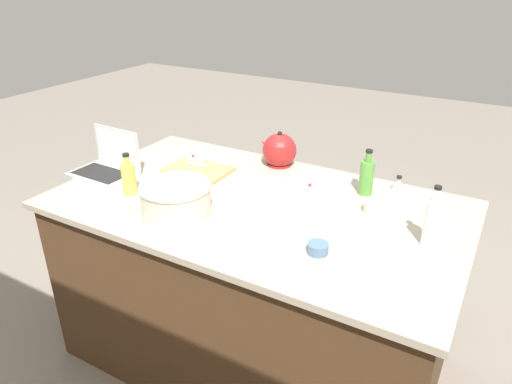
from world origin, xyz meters
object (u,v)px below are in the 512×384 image
laptop (108,165)px  butter_stick_left (195,162)px  kettle (279,151)px  bottle_olive (367,176)px  kitchen_timer (398,184)px  bottle_oil (129,178)px  bottle_vinegar (432,222)px  ramekin_medium (318,248)px  cutting_board (199,170)px  ramekin_small (374,207)px  butter_stick_right (198,167)px  mixing_bowl_large (176,198)px

laptop → butter_stick_left: (-0.35, -0.27, -0.01)m
kettle → butter_stick_left: bearing=36.6°
bottle_olive → kitchen_timer: bearing=-141.0°
laptop → bottle_oil: 0.29m
bottle_vinegar → ramekin_medium: bottle_vinegar is taller
cutting_board → ramekin_small: ramekin_small is taller
laptop → cutting_board: laptop is taller
butter_stick_left → ramekin_medium: bearing=153.9°
bottle_olive → ramekin_medium: (-0.01, 0.57, -0.07)m
bottle_vinegar → bottle_olive: bearing=-42.0°
ramekin_small → kitchen_timer: (-0.03, -0.26, 0.01)m
butter_stick_left → ramekin_small: 0.95m
laptop → cutting_board: size_ratio=0.98×
ramekin_medium → ramekin_small: bearing=-101.6°
butter_stick_right → kitchen_timer: size_ratio=1.43×
bottle_vinegar → butter_stick_left: (1.21, -0.16, -0.06)m
butter_stick_left → mixing_bowl_large: bearing=116.9°
mixing_bowl_large → bottle_olive: bottle_olive is taller
bottle_olive → butter_stick_left: bearing=9.8°
bottle_olive → kitchen_timer: 0.17m
kettle → cutting_board: kettle is taller
kettle → kitchen_timer: bearing=178.9°
mixing_bowl_large → butter_stick_left: size_ratio=2.78×
bottle_olive → kettle: bottle_olive is taller
bottle_oil → laptop: bearing=-24.6°
bottle_olive → butter_stick_right: size_ratio=1.96×
bottle_olive → cutting_board: bearing=11.7°
mixing_bowl_large → butter_stick_right: (0.17, -0.39, -0.03)m
bottle_oil → kettle: (-0.44, -0.65, 0.00)m
bottle_olive → ramekin_medium: bottle_olive is taller
bottle_oil → bottle_olive: size_ratio=0.92×
kettle → cutting_board: size_ratio=0.66×
laptop → butter_stick_right: laptop is taller
bottle_oil → ramekin_medium: (-0.95, 0.03, -0.06)m
bottle_oil → ramekin_medium: size_ratio=2.50×
bottle_olive → ramekin_small: bottle_olive is taller
butter_stick_right → ramekin_small: size_ratio=1.22×
kettle → cutting_board: (0.32, 0.28, -0.07)m
cutting_board → butter_stick_left: size_ratio=2.93×
bottle_vinegar → mixing_bowl_large: bearing=15.4°
bottle_oil → kitchen_timer: bottle_oil is taller
kitchen_timer → butter_stick_left: bearing=14.3°
bottle_oil → cutting_board: (-0.12, -0.37, -0.07)m
bottle_olive → kitchen_timer: (-0.13, -0.10, -0.05)m
mixing_bowl_large → cutting_board: mixing_bowl_large is taller
laptop → ramekin_small: (-1.30, -0.26, -0.02)m
mixing_bowl_large → bottle_olive: size_ratio=1.41×
kettle → ramekin_small: kettle is taller
cutting_board → ramekin_medium: ramekin_medium is taller
bottle_oil → bottle_olive: 1.09m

